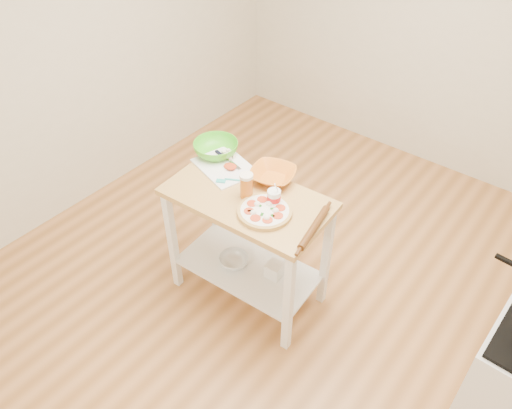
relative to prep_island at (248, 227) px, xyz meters
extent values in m
cube|color=#B57943|center=(0.17, 0.14, -0.65)|extent=(4.00, 4.50, 0.02)
cube|color=beige|center=(0.17, 2.40, 0.71)|extent=(4.00, 0.02, 2.70)
cube|color=beige|center=(-1.84, 0.14, 0.71)|extent=(0.02, 4.50, 2.70)
cube|color=tan|center=(0.00, 0.00, 0.24)|extent=(1.07, 0.63, 0.04)
cube|color=white|center=(0.00, 0.00, -0.39)|extent=(0.98, 0.56, 0.02)
cube|color=white|center=(-0.46, -0.26, -0.21)|extent=(0.05, 0.05, 0.86)
cube|color=white|center=(-0.49, 0.21, -0.21)|extent=(0.05, 0.05, 0.86)
cube|color=white|center=(0.49, -0.21, -0.21)|extent=(0.05, 0.05, 0.86)
cube|color=white|center=(0.46, 0.26, -0.21)|extent=(0.05, 0.05, 0.86)
cube|color=black|center=(1.46, 0.35, 0.33)|extent=(0.17, 0.04, 0.02)
cylinder|color=tan|center=(0.18, -0.06, 0.27)|extent=(0.33, 0.33, 0.02)
cylinder|color=tan|center=(0.18, -0.06, 0.28)|extent=(0.33, 0.33, 0.01)
cylinder|color=white|center=(0.18, -0.06, 0.28)|extent=(0.29, 0.29, 0.01)
cylinder|color=red|center=(0.28, -0.05, 0.29)|extent=(0.06, 0.06, 0.01)
cylinder|color=red|center=(0.25, 0.01, 0.29)|extent=(0.06, 0.06, 0.01)
cylinder|color=red|center=(0.18, 0.04, 0.29)|extent=(0.06, 0.06, 0.01)
cylinder|color=red|center=(0.11, 0.00, 0.29)|extent=(0.06, 0.06, 0.01)
cylinder|color=red|center=(0.09, -0.06, 0.29)|extent=(0.06, 0.06, 0.01)
cylinder|color=red|center=(0.12, -0.13, 0.29)|extent=(0.06, 0.06, 0.01)
cylinder|color=red|center=(0.19, -0.15, 0.29)|extent=(0.06, 0.06, 0.01)
cylinder|color=red|center=(0.25, -0.12, 0.29)|extent=(0.06, 0.06, 0.01)
sphere|color=white|center=(0.24, -0.03, 0.29)|extent=(0.04, 0.04, 0.04)
sphere|color=white|center=(0.17, 0.00, 0.29)|extent=(0.04, 0.04, 0.04)
sphere|color=white|center=(0.12, -0.05, 0.29)|extent=(0.04, 0.04, 0.04)
sphere|color=white|center=(0.15, -0.12, 0.29)|extent=(0.04, 0.04, 0.04)
sphere|color=white|center=(0.24, -0.11, 0.29)|extent=(0.04, 0.04, 0.04)
sphere|color=white|center=(0.24, -0.03, 0.29)|extent=(0.04, 0.04, 0.04)
sphere|color=white|center=(0.17, 0.02, 0.29)|extent=(0.04, 0.04, 0.04)
plane|color=#185A13|center=(0.25, -0.07, 0.29)|extent=(0.03, 0.03, 0.00)
plane|color=#185A13|center=(0.21, -0.02, 0.29)|extent=(0.04, 0.04, 0.00)
plane|color=#185A13|center=(0.15, 0.03, 0.29)|extent=(0.04, 0.04, 0.00)
plane|color=#185A13|center=(0.14, -0.05, 0.29)|extent=(0.03, 0.03, 0.00)
plane|color=#185A13|center=(0.12, -0.12, 0.29)|extent=(0.04, 0.04, 0.00)
plane|color=#185A13|center=(0.20, -0.10, 0.29)|extent=(0.04, 0.04, 0.00)
cube|color=white|center=(-0.31, 0.14, 0.27)|extent=(0.47, 0.40, 0.01)
cube|color=#F4EACC|center=(-0.40, 0.24, 0.28)|extent=(0.03, 0.03, 0.02)
cube|color=#F4EACC|center=(-0.37, 0.23, 0.28)|extent=(0.03, 0.03, 0.02)
cube|color=#F4EACC|center=(-0.33, 0.22, 0.28)|extent=(0.03, 0.03, 0.02)
cube|color=#F4EACC|center=(-0.39, 0.27, 0.28)|extent=(0.03, 0.03, 0.02)
cube|color=#F4EACC|center=(-0.36, 0.26, 0.28)|extent=(0.03, 0.03, 0.02)
cube|color=#F4EACC|center=(-0.32, 0.25, 0.28)|extent=(0.03, 0.03, 0.02)
cylinder|color=red|center=(-0.28, 0.15, 0.28)|extent=(0.07, 0.07, 0.01)
cylinder|color=red|center=(-0.27, 0.15, 0.28)|extent=(0.07, 0.07, 0.01)
cylinder|color=red|center=(-0.25, 0.14, 0.29)|extent=(0.07, 0.07, 0.01)
cube|color=teal|center=(-0.21, 0.00, 0.27)|extent=(0.07, 0.06, 0.01)
cylinder|color=teal|center=(-0.17, 0.05, 0.28)|extent=(0.09, 0.06, 0.01)
cube|color=silver|center=(-0.29, 0.19, 0.27)|extent=(0.18, 0.07, 0.00)
cube|color=black|center=(-0.41, 0.22, 0.28)|extent=(0.10, 0.05, 0.01)
imported|color=orange|center=(0.02, 0.23, 0.29)|extent=(0.35, 0.35, 0.07)
imported|color=green|center=(-0.45, 0.22, 0.31)|extent=(0.40, 0.40, 0.10)
cylinder|color=#BB5E15|center=(0.00, 0.00, 0.33)|extent=(0.08, 0.08, 0.15)
cylinder|color=white|center=(0.00, 0.00, 0.41)|extent=(0.08, 0.08, 0.02)
cylinder|color=white|center=(0.17, 0.04, 0.31)|extent=(0.08, 0.08, 0.10)
cylinder|color=red|center=(0.17, 0.04, 0.31)|extent=(0.08, 0.08, 0.04)
cylinder|color=silver|center=(0.19, 0.04, 0.39)|extent=(0.01, 0.05, 0.10)
cylinder|color=#5B3314|center=(0.49, 0.00, 0.28)|extent=(0.11, 0.38, 0.04)
imported|color=silver|center=(-0.10, -0.04, -0.35)|extent=(0.21, 0.21, 0.06)
cube|color=white|center=(0.19, 0.05, -0.33)|extent=(0.11, 0.11, 0.11)
camera|label=1|loc=(1.52, -1.83, 2.21)|focal=35.00mm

